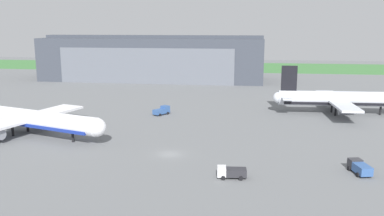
{
  "coord_description": "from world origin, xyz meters",
  "views": [
    {
      "loc": [
        14.66,
        -73.27,
        24.49
      ],
      "look_at": [
        1.13,
        22.77,
        4.5
      ],
      "focal_mm": 37.81,
      "sensor_mm": 36.0,
      "label": 1
    }
  ],
  "objects": [
    {
      "name": "maintenance_hangar",
      "position": [
        -28.49,
        106.04,
        9.52
      ],
      "size": [
        98.26,
        28.35,
        19.96
      ],
      "color": "#383D47",
      "rests_on": "ground_plane"
    },
    {
      "name": "stair_truck",
      "position": [
        33.54,
        -5.67,
        1.09
      ],
      "size": [
        3.3,
        5.42,
        1.99
      ],
      "color": "#2D2D33",
      "rests_on": "ground_plane"
    },
    {
      "name": "grass_field_strip",
      "position": [
        0.0,
        166.8,
        0.04
      ],
      "size": [
        440.0,
        56.0,
        0.08
      ],
      "primitive_type": "cube",
      "color": "#3F773C",
      "rests_on": "ground_plane"
    },
    {
      "name": "airliner_near_left",
      "position": [
        -35.3,
        9.53,
        3.79
      ],
      "size": [
        42.55,
        34.13,
        12.78
      ],
      "color": "white",
      "rests_on": "ground_plane"
    },
    {
      "name": "ops_van",
      "position": [
        12.3,
        -10.69,
        0.99
      ],
      "size": [
        4.88,
        2.73,
        1.88
      ],
      "color": "silver",
      "rests_on": "ground_plane"
    },
    {
      "name": "airliner_far_right",
      "position": [
        39.95,
        41.77,
        4.25
      ],
      "size": [
        36.76,
        31.4,
        13.43
      ],
      "color": "silver",
      "rests_on": "ground_plane"
    },
    {
      "name": "ground_plane",
      "position": [
        0.0,
        0.0,
        0.0
      ],
      "size": [
        440.0,
        440.0,
        0.0
      ],
      "primitive_type": "plane",
      "color": "slate"
    },
    {
      "name": "fuel_bowser",
      "position": [
        -8.93,
        34.23,
        1.14
      ],
      "size": [
        4.41,
        5.19,
        2.33
      ],
      "color": "#335693",
      "rests_on": "ground_plane"
    }
  ]
}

